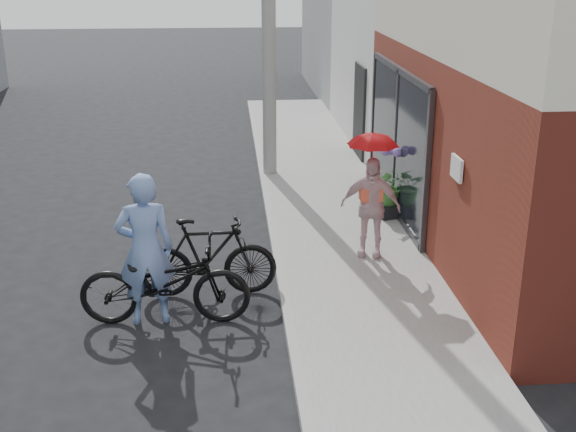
{
  "coord_description": "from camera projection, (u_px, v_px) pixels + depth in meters",
  "views": [
    {
      "loc": [
        0.26,
        -8.48,
        4.38
      ],
      "look_at": [
        1.02,
        0.57,
        1.1
      ],
      "focal_mm": 45.0,
      "sensor_mm": 36.0,
      "label": 1
    }
  ],
  "objects": [
    {
      "name": "utility_pole",
      "position": [
        269.0,
        4.0,
        13.94
      ],
      "size": [
        0.28,
        0.28,
        7.0
      ],
      "primitive_type": "cylinder",
      "color": "#9E9E99",
      "rests_on": "ground"
    },
    {
      "name": "officer",
      "position": [
        145.0,
        249.0,
        8.87
      ],
      "size": [
        0.77,
        0.56,
        1.96
      ],
      "primitive_type": "imported",
      "rotation": [
        0.0,
        0.0,
        3.27
      ],
      "color": "#7390CC",
      "rests_on": "ground"
    },
    {
      "name": "kimono_woman",
      "position": [
        370.0,
        207.0,
        10.68
      ],
      "size": [
        0.96,
        0.63,
        1.52
      ],
      "primitive_type": "imported",
      "rotation": [
        0.0,
        0.0,
        -0.32
      ],
      "color": "beige",
      "rests_on": "sidewalk"
    },
    {
      "name": "ground",
      "position": [
        214.0,
        312.0,
        9.42
      ],
      "size": [
        80.0,
        80.0,
        0.0
      ],
      "primitive_type": "plane",
      "color": "black",
      "rests_on": "ground"
    },
    {
      "name": "sidewalk",
      "position": [
        348.0,
        245.0,
        11.44
      ],
      "size": [
        2.2,
        24.0,
        0.12
      ],
      "primitive_type": "cube",
      "color": "gray",
      "rests_on": "ground"
    },
    {
      "name": "bike_left",
      "position": [
        165.0,
        282.0,
        8.98
      ],
      "size": [
        2.16,
        0.84,
        1.12
      ],
      "primitive_type": "imported",
      "rotation": [
        0.0,
        0.0,
        1.52
      ],
      "color": "black",
      "rests_on": "ground"
    },
    {
      "name": "bike_right",
      "position": [
        208.0,
        257.0,
        9.71
      ],
      "size": [
        1.87,
        0.57,
        1.12
      ],
      "primitive_type": "imported",
      "rotation": [
        0.0,
        0.0,
        1.59
      ],
      "color": "black",
      "rests_on": "ground"
    },
    {
      "name": "planter",
      "position": [
        389.0,
        210.0,
        12.51
      ],
      "size": [
        0.5,
        0.5,
        0.21
      ],
      "primitive_type": "cube",
      "rotation": [
        0.0,
        0.0,
        0.26
      ],
      "color": "black",
      "rests_on": "sidewalk"
    },
    {
      "name": "parasol",
      "position": [
        373.0,
        136.0,
        10.32
      ],
      "size": [
        0.72,
        0.72,
        0.64
      ],
      "primitive_type": "imported",
      "color": "red",
      "rests_on": "kimono_woman"
    },
    {
      "name": "potted_plant",
      "position": [
        390.0,
        186.0,
        12.36
      ],
      "size": [
        0.6,
        0.52,
        0.67
      ],
      "primitive_type": "imported",
      "color": "#366E2C",
      "rests_on": "planter"
    },
    {
      "name": "curb",
      "position": [
        275.0,
        248.0,
        11.34
      ],
      "size": [
        0.12,
        24.0,
        0.12
      ],
      "primitive_type": "cube",
      "color": "#9E9E99",
      "rests_on": "ground"
    }
  ]
}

